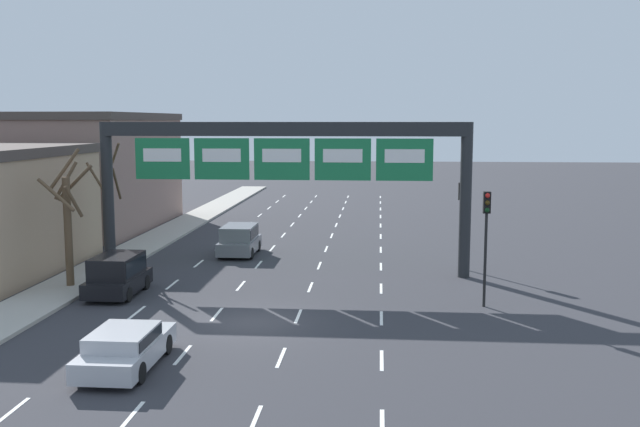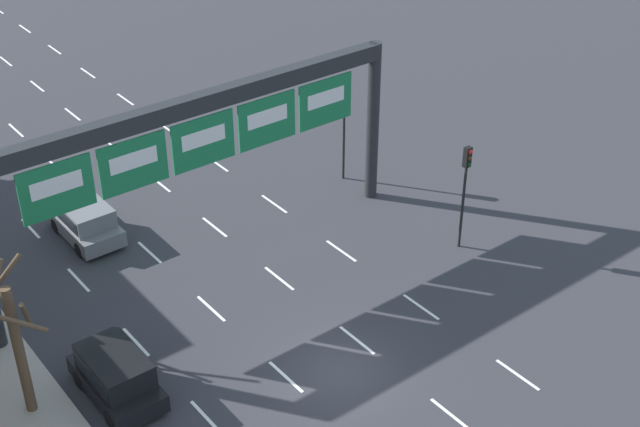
{
  "view_description": "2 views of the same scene",
  "coord_description": "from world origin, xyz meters",
  "views": [
    {
      "loc": [
        4.8,
        -26.41,
        7.74
      ],
      "look_at": [
        1.73,
        10.46,
        2.9
      ],
      "focal_mm": 40.0,
      "sensor_mm": 36.0,
      "label": 1
    },
    {
      "loc": [
        -15.37,
        -18.61,
        21.59
      ],
      "look_at": [
        3.28,
        5.35,
        2.86
      ],
      "focal_mm": 50.0,
      "sensor_mm": 36.0,
      "label": 2
    }
  ],
  "objects": [
    {
      "name": "sign_gantry",
      "position": [
        0.0,
        8.8,
        5.9
      ],
      "size": [
        18.68,
        0.7,
        7.67
      ],
      "color": "#232628",
      "rests_on": "ground_plane"
    },
    {
      "name": "suv_black",
      "position": [
        -6.76,
        3.8,
        1.01
      ],
      "size": [
        1.93,
        3.99,
        1.82
      ],
      "color": "black",
      "rests_on": "ground_plane"
    },
    {
      "name": "ground_plane",
      "position": [
        0.0,
        0.0,
        0.0
      ],
      "size": [
        220.0,
        220.0,
        0.0
      ],
      "primitive_type": "plane",
      "color": "#333338"
    },
    {
      "name": "traffic_light_near_gantry",
      "position": [
        9.24,
        3.13,
        3.45
      ],
      "size": [
        0.3,
        0.35,
        4.84
      ],
      "color": "black",
      "rests_on": "ground_plane"
    },
    {
      "name": "tree_bare_second",
      "position": [
        -9.45,
        4.93,
        3.3
      ],
      "size": [
        1.94,
        1.99,
        6.33
      ],
      "color": "brown",
      "rests_on": "sidewalk_left"
    },
    {
      "name": "traffic_light_mid_block",
      "position": [
        9.08,
        10.91,
        3.24
      ],
      "size": [
        0.3,
        0.35,
        4.53
      ],
      "color": "black",
      "rests_on": "ground_plane"
    },
    {
      "name": "suv_grey",
      "position": [
        -3.23,
        13.75,
        0.96
      ],
      "size": [
        1.98,
        4.01,
        1.73
      ],
      "color": "slate",
      "rests_on": "ground_plane"
    },
    {
      "name": "lane_dashes",
      "position": [
        -0.0,
        13.5,
        0.0
      ],
      "size": [
        10.02,
        67.0,
        0.01
      ],
      "color": "white",
      "rests_on": "ground_plane"
    }
  ]
}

